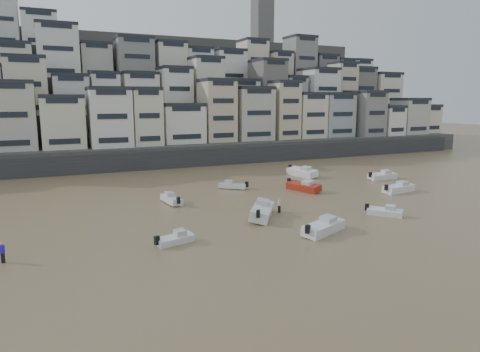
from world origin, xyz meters
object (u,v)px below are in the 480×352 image
boat_b (385,211)px  boat_i (302,171)px  boat_e (303,185)px  boat_g (383,175)px  boat_j (175,238)px  boat_a (324,225)px  boat_d (399,187)px  person_pink (279,205)px  boat_f (171,198)px  boat_c (262,209)px  boat_h (233,185)px  person_blue (2,252)px

boat_b → boat_i: (5.44, 25.88, 0.34)m
boat_e → boat_g: boat_e is taller
boat_b → boat_e: size_ratio=0.72×
boat_e → boat_b: bearing=-14.1°
boat_j → boat_a: bearing=-26.9°
boat_i → boat_j: (-29.91, -25.41, -0.37)m
boat_d → person_pink: person_pink is taller
boat_f → boat_i: 27.80m
boat_e → boat_i: boat_i is taller
boat_c → boat_a: bearing=-124.6°
boat_c → boat_i: 27.85m
boat_d → boat_f: (-31.47, 6.95, -0.14)m
boat_e → boat_h: bearing=-140.9°
boat_c → boat_f: size_ratio=1.45×
boat_e → boat_f: bearing=-109.3°
boat_c → boat_g: 31.74m
boat_b → person_blue: bearing=-131.5°
person_pink → boat_e: bearing=44.7°
boat_d → boat_i: (-5.51, 16.88, 0.12)m
boat_f → boat_i: (25.96, 9.93, 0.26)m
person_pink → boat_b: bearing=-31.7°
boat_d → boat_f: boat_d is taller
boat_i → boat_h: bearing=-82.3°
person_blue → boat_i: bearing=28.8°
person_blue → person_pink: bearing=9.1°
boat_g → person_pink: person_pink is taller
boat_c → boat_j: (-11.36, -4.64, -0.41)m
boat_e → person_pink: 12.97m
boat_f → boat_j: size_ratio=1.22×
boat_a → boat_j: bearing=145.1°
boat_g → boat_j: bearing=-157.1°
boat_h → boat_b: bearing=155.2°
boat_g → person_blue: 56.75m
boat_b → boat_h: boat_h is taller
boat_a → boat_i: bearing=38.0°
boat_i → person_pink: boat_i is taller
boat_g → person_pink: size_ratio=3.20×
boat_e → boat_f: (-19.52, 0.52, -0.15)m
boat_a → boat_d: (21.14, 11.50, -0.02)m
boat_g → boat_h: (-25.69, 3.36, -0.14)m
boat_a → boat_e: boat_a is taller
boat_e → boat_g: bearing=79.9°
boat_j → boat_g: bearing=7.9°
boat_b → boat_i: boat_i is taller
boat_e → boat_j: (-23.47, -14.96, -0.26)m
boat_e → boat_j: 27.84m
boat_i → boat_g: bearing=42.5°
person_pink → boat_d: bearing=7.3°
boat_c → boat_i: boat_c is taller
boat_b → boat_h: size_ratio=0.94×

